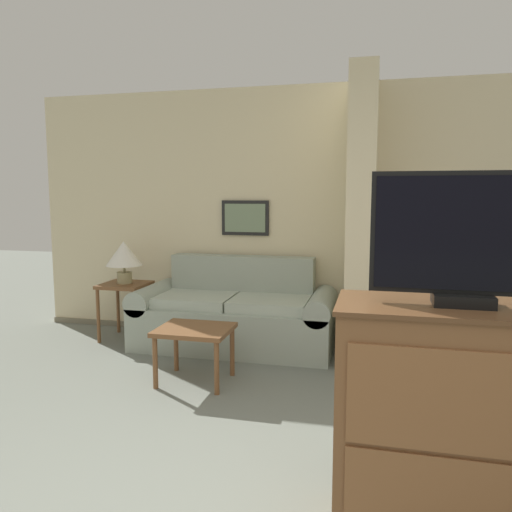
% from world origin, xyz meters
% --- Properties ---
extents(wall_back, '(6.21, 0.16, 2.60)m').
position_xyz_m(wall_back, '(-0.00, 3.71, 1.29)').
color(wall_back, beige).
rests_on(wall_back, ground_plane).
extents(wall_partition_pillar, '(0.24, 0.87, 2.60)m').
position_xyz_m(wall_partition_pillar, '(0.46, 3.22, 1.30)').
color(wall_partition_pillar, beige).
rests_on(wall_partition_pillar, ground_plane).
extents(couch, '(1.96, 0.84, 0.88)m').
position_xyz_m(couch, '(-0.75, 3.23, 0.32)').
color(couch, '#99A393').
rests_on(couch, ground_plane).
extents(coffee_table, '(0.58, 0.50, 0.45)m').
position_xyz_m(coffee_table, '(-0.80, 2.24, 0.39)').
color(coffee_table, brown).
rests_on(coffee_table, ground_plane).
extents(side_table, '(0.46, 0.46, 0.59)m').
position_xyz_m(side_table, '(-1.94, 3.22, 0.49)').
color(side_table, brown).
rests_on(side_table, ground_plane).
extents(table_lamp, '(0.37, 0.37, 0.44)m').
position_xyz_m(table_lamp, '(-1.94, 3.22, 0.89)').
color(table_lamp, tan).
rests_on(table_lamp, side_table).
extents(tv_dresser, '(1.03, 0.48, 1.05)m').
position_xyz_m(tv_dresser, '(0.95, 0.75, 0.53)').
color(tv_dresser, brown).
rests_on(tv_dresser, ground_plane).
extents(tv, '(0.76, 0.16, 0.56)m').
position_xyz_m(tv, '(0.95, 0.75, 1.33)').
color(tv, black).
rests_on(tv, tv_dresser).
extents(bed, '(1.57, 1.95, 0.52)m').
position_xyz_m(bed, '(1.53, 2.64, 0.26)').
color(bed, brown).
rests_on(bed, ground_plane).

